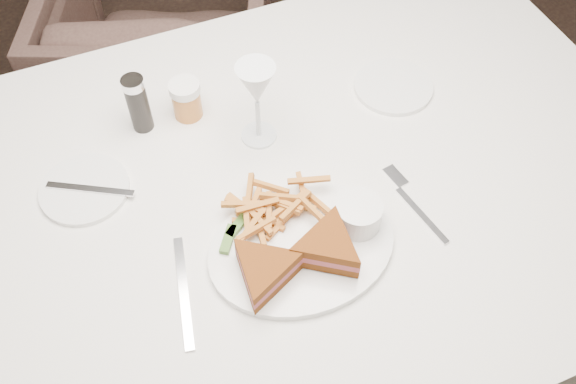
# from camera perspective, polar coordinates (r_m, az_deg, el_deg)

# --- Properties ---
(ground) EXTENTS (5.00, 5.00, 0.00)m
(ground) POSITION_cam_1_polar(r_m,az_deg,el_deg) (1.87, -10.37, -11.63)
(ground) COLOR black
(ground) RESTS_ON ground
(table) EXTENTS (1.50, 1.01, 0.75)m
(table) POSITION_cam_1_polar(r_m,az_deg,el_deg) (1.47, -0.72, -8.38)
(table) COLOR silver
(table) RESTS_ON ground
(chair_far) EXTENTS (0.82, 0.80, 0.66)m
(chair_far) POSITION_cam_1_polar(r_m,az_deg,el_deg) (2.10, -10.88, 12.63)
(chair_far) COLOR #46312B
(chair_far) RESTS_ON ground
(table_setting) EXTENTS (0.79, 0.58, 0.18)m
(table_setting) POSITION_cam_1_polar(r_m,az_deg,el_deg) (1.10, -1.03, -0.40)
(table_setting) COLOR white
(table_setting) RESTS_ON table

